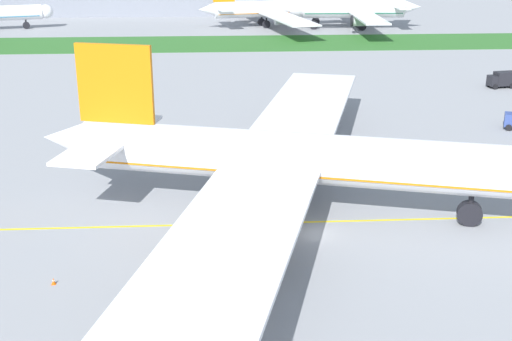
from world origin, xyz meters
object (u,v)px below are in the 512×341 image
at_px(service_truck_baggage_loader, 502,79).
at_px(ground_crew_wingwalker_port, 200,199).
at_px(airliner_foreground, 288,158).
at_px(parked_airliner_far_right, 354,9).
at_px(traffic_cone_near_nose, 53,281).
at_px(parked_airliner_far_centre, 271,9).

bearing_deg(service_truck_baggage_loader, ground_crew_wingwalker_port, -135.52).
bearing_deg(airliner_foreground, parked_airliner_far_right, 75.94).
relative_size(ground_crew_wingwalker_port, parked_airliner_far_right, 0.03).
bearing_deg(ground_crew_wingwalker_port, airliner_foreground, -6.29).
bearing_deg(traffic_cone_near_nose, ground_crew_wingwalker_port, 52.74).
bearing_deg(parked_airliner_far_right, ground_crew_wingwalker_port, -107.93).
bearing_deg(traffic_cone_near_nose, parked_airliner_far_right, 69.67).
height_order(ground_crew_wingwalker_port, parked_airliner_far_right, parked_airliner_far_right).
bearing_deg(parked_airliner_far_centre, ground_crew_wingwalker_port, -97.75).
distance_m(ground_crew_wingwalker_port, traffic_cone_near_nose, 19.02).
distance_m(ground_crew_wingwalker_port, parked_airliner_far_centre, 133.26).
distance_m(traffic_cone_near_nose, parked_airliner_far_centre, 150.11).
distance_m(airliner_foreground, parked_airliner_far_right, 130.69).
height_order(parked_airliner_far_centre, parked_airliner_far_right, parked_airliner_far_right).
height_order(ground_crew_wingwalker_port, parked_airliner_far_centre, parked_airliner_far_centre).
distance_m(service_truck_baggage_loader, parked_airliner_far_right, 75.00).
height_order(traffic_cone_near_nose, service_truck_baggage_loader, service_truck_baggage_loader).
xyz_separation_m(airliner_foreground, traffic_cone_near_nose, (-20.45, -14.14, -5.23)).
bearing_deg(traffic_cone_near_nose, service_truck_baggage_loader, 46.16).
bearing_deg(parked_airliner_far_right, traffic_cone_near_nose, -110.33).
height_order(airliner_foreground, service_truck_baggage_loader, airliner_foreground).
bearing_deg(service_truck_baggage_loader, airliner_foreground, -129.70).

